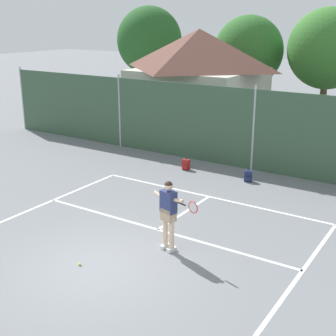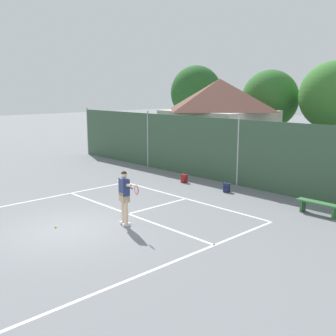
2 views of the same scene
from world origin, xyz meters
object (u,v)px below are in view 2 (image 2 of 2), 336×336
Objects in this scene: backpack_red at (184,178)px; courtside_bench at (319,205)px; tennis_ball at (56,227)px; backpack_navy at (227,188)px; tennis_player at (125,193)px.

courtside_bench is at bearing -1.42° from backpack_red.
tennis_ball is 0.14× the size of backpack_red.
tennis_ball is at bearing -77.78° from backpack_red.
tennis_ball is 0.14× the size of backpack_navy.
courtside_bench is (4.36, -0.21, 0.17)m from backpack_navy.
tennis_player is 6.07m from backpack_navy.
courtside_bench is at bearing -2.75° from backpack_navy.
courtside_bench is (3.92, 5.77, -0.75)m from tennis_player.
backpack_red is at bearing 117.13° from tennis_player.
tennis_player is 2.52m from tennis_ball.
tennis_player reaches higher than backpack_navy.
tennis_ball is at bearing -126.77° from tennis_player.
tennis_ball is at bearing -124.82° from courtside_bench.
backpack_red is at bearing 178.58° from courtside_bench.
backpack_red is 6.97m from courtside_bench.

